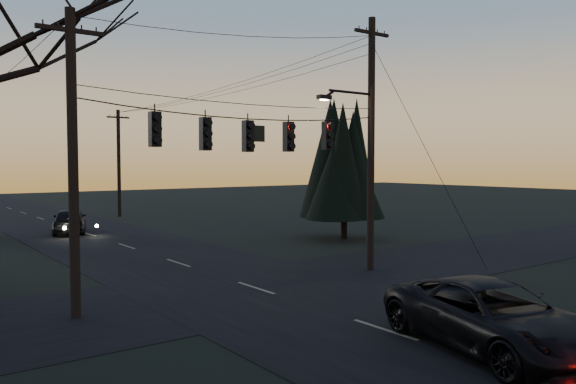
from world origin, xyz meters
TOP-DOWN VIEW (x-y plane):
  - ground_plane at (0.00, 0.00)m, footprint 160.00×160.00m
  - main_road at (0.00, 20.00)m, footprint 8.00×120.00m
  - cross_road at (0.00, 10.00)m, footprint 60.00×7.00m
  - utility_pole_right at (5.50, 10.00)m, footprint 5.00×0.30m
  - utility_pole_left at (-6.00, 10.00)m, footprint 1.80×0.30m
  - utility_pole_far_r at (5.50, 38.00)m, footprint 1.80×0.30m
  - span_signal_assembly at (-0.24, 10.00)m, footprint 11.50×0.44m
  - evergreen_right at (10.92, 17.45)m, footprint 4.01×4.01m
  - suv_near at (0.80, 1.42)m, footprint 3.80×6.06m
  - sedan_oncoming_a at (-0.80, 29.25)m, footprint 3.13×4.91m

SIDE VIEW (x-z plane):
  - ground_plane at x=0.00m, z-range 0.00..0.00m
  - utility_pole_right at x=5.50m, z-range -5.00..5.00m
  - utility_pole_left at x=-6.00m, z-range -4.25..4.25m
  - utility_pole_far_r at x=5.50m, z-range -4.25..4.25m
  - cross_road at x=0.00m, z-range 0.00..0.02m
  - main_road at x=0.00m, z-range 0.00..0.02m
  - sedan_oncoming_a at x=-0.80m, z-range 0.00..1.56m
  - suv_near at x=0.80m, z-range 0.00..1.56m
  - evergreen_right at x=10.92m, z-range 0.59..8.13m
  - span_signal_assembly at x=-0.24m, z-range 4.47..6.04m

